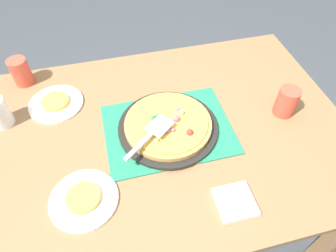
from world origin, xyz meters
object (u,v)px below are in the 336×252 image
at_px(pizza, 168,124).
at_px(served_slice_right, 83,198).
at_px(pizza_server, 151,134).
at_px(cup_corner, 21,72).
at_px(pizza_pan, 168,127).
at_px(plate_near_left, 56,104).
at_px(served_slice_left, 55,102).
at_px(napkin_stack, 235,202).
at_px(cup_far, 286,102).
at_px(plate_far_right, 84,200).

height_order(pizza, served_slice_right, pizza).
xyz_separation_m(pizza, pizza_server, (-0.08, -0.06, 0.04)).
bearing_deg(pizza_server, cup_corner, 134.47).
bearing_deg(pizza_pan, plate_near_left, 149.75).
xyz_separation_m(served_slice_left, napkin_stack, (0.55, -0.59, -0.01)).
bearing_deg(served_slice_right, napkin_stack, -15.29).
bearing_deg(served_slice_right, plate_near_left, 100.18).
distance_m(pizza_pan, pizza, 0.02).
distance_m(cup_far, cup_corner, 1.11).
bearing_deg(plate_near_left, pizza_server, -41.81).
height_order(pizza_pan, plate_far_right, pizza_pan).
relative_size(served_slice_left, cup_far, 0.92).
xyz_separation_m(cup_far, napkin_stack, (-0.34, -0.32, -0.05)).
bearing_deg(plate_far_right, pizza_pan, 33.63).
bearing_deg(served_slice_right, pizza_pan, 33.63).
bearing_deg(napkin_stack, plate_far_right, 164.71).
bearing_deg(served_slice_right, plate_far_right, 90.00).
bearing_deg(plate_far_right, napkin_stack, -15.29).
relative_size(served_slice_right, pizza_server, 0.53).
xyz_separation_m(pizza, plate_far_right, (-0.33, -0.22, -0.03)).
xyz_separation_m(pizza_pan, cup_corner, (-0.55, 0.42, 0.05)).
bearing_deg(cup_corner, served_slice_right, -71.48).
bearing_deg(plate_near_left, cup_corner, 126.70).
distance_m(served_slice_left, pizza_server, 0.46).
xyz_separation_m(plate_near_left, plate_far_right, (0.08, -0.46, 0.00)).
height_order(cup_far, napkin_stack, cup_far).
height_order(pizza, cup_corner, cup_corner).
height_order(pizza, pizza_server, pizza_server).
height_order(cup_corner, napkin_stack, cup_corner).
height_order(plate_far_right, napkin_stack, napkin_stack).
relative_size(plate_near_left, served_slice_right, 2.00).
xyz_separation_m(cup_corner, napkin_stack, (0.68, -0.77, -0.05)).
height_order(pizza, plate_far_right, pizza).
xyz_separation_m(pizza, napkin_stack, (0.13, -0.35, -0.03)).
bearing_deg(cup_corner, cup_far, -23.56).
bearing_deg(napkin_stack, served_slice_left, 132.83).
relative_size(plate_near_left, cup_corner, 1.83).
relative_size(plate_far_right, napkin_stack, 1.83).
distance_m(pizza_pan, plate_far_right, 0.40).
bearing_deg(pizza, plate_far_right, -146.48).
relative_size(served_slice_left, pizza_server, 0.53).
xyz_separation_m(served_slice_right, cup_far, (0.80, 0.20, 0.04)).
height_order(pizza_pan, cup_corner, cup_corner).
xyz_separation_m(pizza_pan, plate_near_left, (-0.42, 0.24, -0.01)).
distance_m(served_slice_right, napkin_stack, 0.48).
bearing_deg(cup_far, pizza_server, -176.22).
bearing_deg(pizza_server, cup_far, 3.78).
bearing_deg(napkin_stack, pizza, 110.67).
height_order(plate_far_right, served_slice_right, served_slice_right).
height_order(pizza_pan, served_slice_left, served_slice_left).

